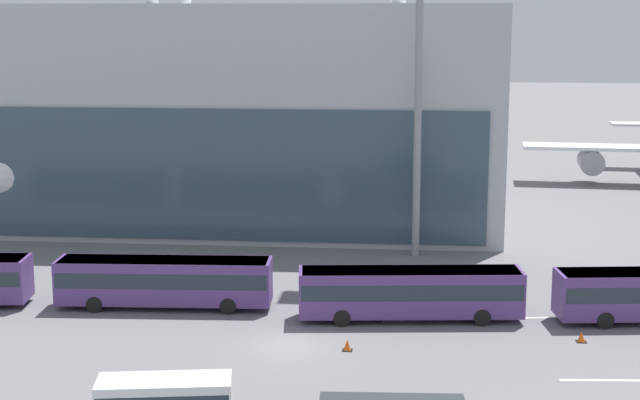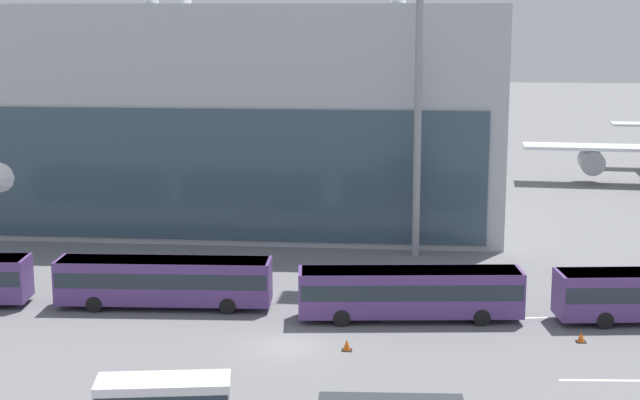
{
  "view_description": "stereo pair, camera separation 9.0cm",
  "coord_description": "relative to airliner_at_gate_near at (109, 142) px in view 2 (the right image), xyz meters",
  "views": [
    {
      "loc": [
        6.76,
        -51.1,
        17.93
      ],
      "look_at": [
        -0.38,
        22.31,
        4.0
      ],
      "focal_mm": 55.0,
      "sensor_mm": 36.0,
      "label": 1
    },
    {
      "loc": [
        6.85,
        -51.09,
        17.93
      ],
      "look_at": [
        -0.38,
        22.31,
        4.0
      ],
      "focal_mm": 55.0,
      "sensor_mm": 36.0,
      "label": 2
    }
  ],
  "objects": [
    {
      "name": "traffic_cone_1",
      "position": [
        27.53,
        -45.63,
        -4.92
      ],
      "size": [
        0.56,
        0.56,
        0.64
      ],
      "color": "black",
      "rests_on": "ground_plane"
    },
    {
      "name": "shuttle_bus_1",
      "position": [
        15.64,
        -38.76,
        -3.41
      ],
      "size": [
        13.41,
        3.34,
        3.07
      ],
      "rotation": [
        0.0,
        0.0,
        0.05
      ],
      "color": "#56387A",
      "rests_on": "ground_plane"
    },
    {
      "name": "lane_stripe_1",
      "position": [
        42.15,
        -48.69,
        -5.22
      ],
      "size": [
        7.52,
        0.83,
        0.01
      ],
      "primitive_type": "cube",
      "rotation": [
        0.0,
        0.0,
        0.08
      ],
      "color": "silver",
      "rests_on": "ground_plane"
    },
    {
      "name": "ground_plane",
      "position": [
        24.2,
        -45.24,
        -5.23
      ],
      "size": [
        440.0,
        440.0,
        0.0
      ],
      "primitive_type": "plane",
      "color": "slate"
    },
    {
      "name": "service_van_foreground",
      "position": [
        20.29,
        -56.81,
        -3.83
      ],
      "size": [
        6.12,
        3.09,
        2.37
      ],
      "rotation": [
        0.0,
        0.0,
        0.17
      ],
      "color": "silver",
      "rests_on": "ground_plane"
    },
    {
      "name": "traffic_cone_0",
      "position": [
        40.44,
        -42.95,
        -4.94
      ],
      "size": [
        0.56,
        0.56,
        0.6
      ],
      "color": "black",
      "rests_on": "ground_plane"
    },
    {
      "name": "lane_stripe_0",
      "position": [
        35.16,
        -39.26,
        -5.22
      ],
      "size": [
        11.84,
        2.35,
        0.01
      ],
      "primitive_type": "cube",
      "rotation": [
        0.0,
        0.0,
        0.18
      ],
      "color": "silver",
      "rests_on": "ground_plane"
    },
    {
      "name": "shuttle_bus_2",
      "position": [
        30.88,
        -39.8,
        -3.41
      ],
      "size": [
        13.49,
        4.05,
        3.07
      ],
      "rotation": [
        0.0,
        0.0,
        0.11
      ],
      "color": "#56387A",
      "rests_on": "ground_plane"
    },
    {
      "name": "airliner_at_gate_near",
      "position": [
        0.0,
        0.0,
        0.0
      ],
      "size": [
        47.47,
        43.95,
        15.81
      ],
      "rotation": [
        0.0,
        0.0,
        -1.67
      ],
      "color": "white",
      "rests_on": "ground_plane"
    }
  ]
}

